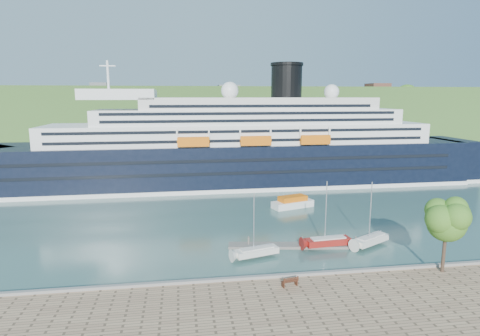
% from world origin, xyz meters
% --- Properties ---
extents(ground, '(400.00, 400.00, 0.00)m').
position_xyz_m(ground, '(0.00, 0.00, 0.00)').
color(ground, '#305751').
rests_on(ground, ground).
extents(far_hillside, '(400.00, 50.00, 24.00)m').
position_xyz_m(far_hillside, '(0.00, 145.00, 12.00)').
color(far_hillside, '#355421').
rests_on(far_hillside, ground).
extents(quay_coping, '(220.00, 0.50, 0.30)m').
position_xyz_m(quay_coping, '(0.00, -0.20, 1.15)').
color(quay_coping, slate).
rests_on(quay_coping, promenade).
extents(cruise_ship, '(122.33, 18.82, 27.44)m').
position_xyz_m(cruise_ship, '(-0.59, 50.19, 13.72)').
color(cruise_ship, black).
rests_on(cruise_ship, ground).
extents(park_bench, '(1.90, 1.10, 1.15)m').
position_xyz_m(park_bench, '(-1.05, -2.38, 1.57)').
color(park_bench, '#4B2415').
rests_on(park_bench, promenade).
extents(promenade_tree, '(5.52, 5.52, 9.14)m').
position_xyz_m(promenade_tree, '(16.47, -1.50, 5.57)').
color(promenade_tree, '#306A1C').
rests_on(promenade_tree, promenade).
extents(floating_pontoon, '(16.30, 4.29, 0.36)m').
position_xyz_m(floating_pontoon, '(2.42, 10.61, 0.18)').
color(floating_pontoon, slate).
rests_on(floating_pontoon, ground).
extents(sailboat_white_near, '(6.41, 3.30, 7.97)m').
position_xyz_m(sailboat_white_near, '(-2.53, 7.62, 3.99)').
color(sailboat_white_near, silver).
rests_on(sailboat_white_near, ground).
extents(sailboat_red, '(6.88, 2.46, 8.70)m').
position_xyz_m(sailboat_red, '(7.52, 9.52, 4.35)').
color(sailboat_red, maroon).
rests_on(sailboat_red, ground).
extents(sailboat_white_far, '(6.64, 4.77, 8.49)m').
position_xyz_m(sailboat_white_far, '(13.52, 9.35, 4.24)').
color(sailboat_white_far, silver).
rests_on(sailboat_white_far, ground).
extents(tender_launch, '(8.21, 4.91, 2.15)m').
position_xyz_m(tender_launch, '(8.30, 29.45, 1.07)').
color(tender_launch, orange).
rests_on(tender_launch, ground).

